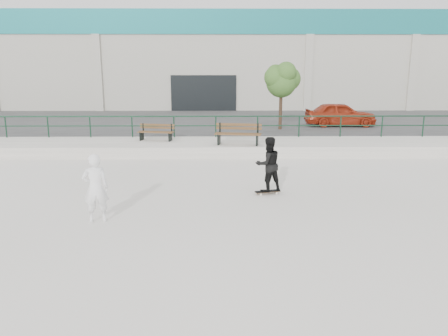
{
  "coord_description": "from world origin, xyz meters",
  "views": [
    {
      "loc": [
        1.12,
        -9.99,
        3.77
      ],
      "look_at": [
        1.28,
        2.0,
        1.0
      ],
      "focal_mm": 35.0,
      "sensor_mm": 36.0,
      "label": 1
    }
  ],
  "objects_px": {
    "tree": "(282,79)",
    "skateboard": "(268,192)",
    "seated_skater": "(95,188)",
    "bench_left": "(156,132)",
    "standing_skater": "(268,164)",
    "red_car": "(340,114)",
    "bench_right": "(238,134)"
  },
  "relations": [
    {
      "from": "bench_left",
      "to": "skateboard",
      "type": "bearing_deg",
      "value": -47.37
    },
    {
      "from": "bench_left",
      "to": "standing_skater",
      "type": "xyz_separation_m",
      "value": [
        4.35,
        -7.07,
        0.05
      ]
    },
    {
      "from": "skateboard",
      "to": "standing_skater",
      "type": "bearing_deg",
      "value": 73.47
    },
    {
      "from": "standing_skater",
      "to": "seated_skater",
      "type": "bearing_deg",
      "value": 7.81
    },
    {
      "from": "skateboard",
      "to": "seated_skater",
      "type": "height_order",
      "value": "seated_skater"
    },
    {
      "from": "bench_right",
      "to": "standing_skater",
      "type": "xyz_separation_m",
      "value": [
        0.64,
        -5.9,
        -0.03
      ]
    },
    {
      "from": "tree",
      "to": "standing_skater",
      "type": "relative_size",
      "value": 2.15
    },
    {
      "from": "tree",
      "to": "seated_skater",
      "type": "relative_size",
      "value": 2.06
    },
    {
      "from": "red_car",
      "to": "skateboard",
      "type": "height_order",
      "value": "red_car"
    },
    {
      "from": "standing_skater",
      "to": "skateboard",
      "type": "bearing_deg",
      "value": 69.96
    },
    {
      "from": "red_car",
      "to": "skateboard",
      "type": "distance_m",
      "value": 13.25
    },
    {
      "from": "tree",
      "to": "red_car",
      "type": "distance_m",
      "value": 4.3
    },
    {
      "from": "bench_left",
      "to": "tree",
      "type": "distance_m",
      "value": 7.57
    },
    {
      "from": "bench_right",
      "to": "red_car",
      "type": "bearing_deg",
      "value": 54.62
    },
    {
      "from": "tree",
      "to": "seated_skater",
      "type": "distance_m",
      "value": 14.77
    },
    {
      "from": "bench_right",
      "to": "skateboard",
      "type": "distance_m",
      "value": 6.0
    },
    {
      "from": "red_car",
      "to": "standing_skater",
      "type": "relative_size",
      "value": 2.38
    },
    {
      "from": "bench_right",
      "to": "tree",
      "type": "relative_size",
      "value": 0.58
    },
    {
      "from": "tree",
      "to": "skateboard",
      "type": "bearing_deg",
      "value": -99.94
    },
    {
      "from": "bench_right",
      "to": "red_car",
      "type": "height_order",
      "value": "red_car"
    },
    {
      "from": "bench_left",
      "to": "standing_skater",
      "type": "distance_m",
      "value": 8.3
    },
    {
      "from": "standing_skater",
      "to": "red_car",
      "type": "bearing_deg",
      "value": -134.44
    },
    {
      "from": "tree",
      "to": "standing_skater",
      "type": "distance_m",
      "value": 11.1
    },
    {
      "from": "seated_skater",
      "to": "red_car",
      "type": "bearing_deg",
      "value": -138.08
    },
    {
      "from": "red_car",
      "to": "seated_skater",
      "type": "distance_m",
      "value": 17.55
    },
    {
      "from": "bench_left",
      "to": "bench_right",
      "type": "height_order",
      "value": "bench_right"
    },
    {
      "from": "skateboard",
      "to": "bench_right",
      "type": "bearing_deg",
      "value": 79.67
    },
    {
      "from": "bench_left",
      "to": "bench_right",
      "type": "xyz_separation_m",
      "value": [
        3.71,
        -1.18,
        0.08
      ]
    },
    {
      "from": "bench_left",
      "to": "tree",
      "type": "relative_size",
      "value": 0.48
    },
    {
      "from": "seated_skater",
      "to": "standing_skater",
      "type": "bearing_deg",
      "value": -165.52
    },
    {
      "from": "tree",
      "to": "seated_skater",
      "type": "bearing_deg",
      "value": -116.07
    },
    {
      "from": "bench_right",
      "to": "skateboard",
      "type": "bearing_deg",
      "value": -74.33
    }
  ]
}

